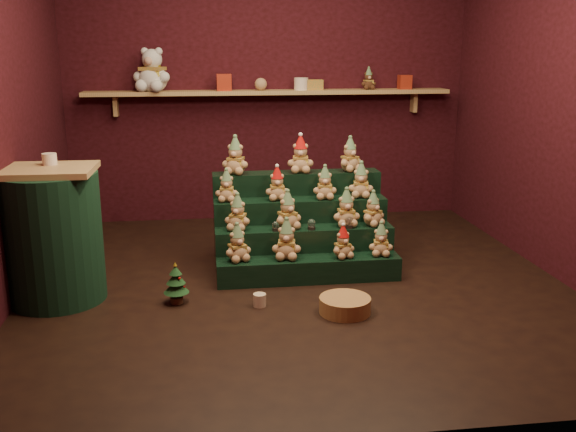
{
  "coord_description": "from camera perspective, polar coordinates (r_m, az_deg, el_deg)",
  "views": [
    {
      "loc": [
        -0.68,
        -4.51,
        1.73
      ],
      "look_at": [
        -0.04,
        0.25,
        0.46
      ],
      "focal_mm": 40.0,
      "sensor_mm": 36.0,
      "label": 1
    }
  ],
  "objects": [
    {
      "name": "riser_tier_front",
      "position": [
        4.91,
        1.86,
        -4.77
      ],
      "size": [
        1.4,
        0.22,
        0.18
      ],
      "primitive_type": "cube",
      "color": "black",
      "rests_on": "ground"
    },
    {
      "name": "riser_tier_midfront",
      "position": [
        5.08,
        1.46,
        -3.0
      ],
      "size": [
        1.4,
        0.22,
        0.36
      ],
      "primitive_type": "cube",
      "color": "black",
      "rests_on": "ground"
    },
    {
      "name": "teddy_8",
      "position": [
        5.12,
        -5.48,
        2.7
      ],
      "size": [
        0.2,
        0.18,
        0.25
      ],
      "primitive_type": null,
      "rotation": [
        0.0,
        0.0,
        -0.1
      ],
      "color": "tan",
      "rests_on": "riser_tier_midback"
    },
    {
      "name": "teddy_7",
      "position": [
        5.11,
        7.56,
        0.65
      ],
      "size": [
        0.26,
        0.25,
        0.27
      ],
      "primitive_type": null,
      "rotation": [
        0.0,
        0.0,
        0.54
      ],
      "color": "tan",
      "rests_on": "riser_tier_midfront"
    },
    {
      "name": "teddy_6",
      "position": [
        5.06,
        5.21,
        0.75
      ],
      "size": [
        0.22,
        0.2,
        0.3
      ],
      "primitive_type": null,
      "rotation": [
        0.0,
        0.0,
        0.03
      ],
      "color": "tan",
      "rests_on": "riser_tier_midfront"
    },
    {
      "name": "gift_tin_red_a",
      "position": [
        6.38,
        -5.71,
        11.74
      ],
      "size": [
        0.14,
        0.14,
        0.16
      ],
      "primitive_type": "cube",
      "color": "#B3311B",
      "rests_on": "back_shelf"
    },
    {
      "name": "teddy_4",
      "position": [
        4.95,
        -4.49,
        0.34
      ],
      "size": [
        0.25,
        0.24,
        0.28
      ],
      "primitive_type": null,
      "rotation": [
        0.0,
        0.0,
        -0.35
      ],
      "color": "tan",
      "rests_on": "riser_tier_midfront"
    },
    {
      "name": "gift_tin_cream",
      "position": [
        6.45,
        1.17,
        11.66
      ],
      "size": [
        0.14,
        0.14,
        0.12
      ],
      "primitive_type": "cylinder",
      "color": "beige",
      "rests_on": "back_shelf"
    },
    {
      "name": "teddy_12",
      "position": [
        5.28,
        -4.69,
        5.38
      ],
      "size": [
        0.27,
        0.26,
        0.31
      ],
      "primitive_type": null,
      "rotation": [
        0.0,
        0.0,
        -0.34
      ],
      "color": "tan",
      "rests_on": "riser_tier_back"
    },
    {
      "name": "riser_tier_midback",
      "position": [
        5.26,
        1.08,
        -1.34
      ],
      "size": [
        1.4,
        0.22,
        0.54
      ],
      "primitive_type": "cube",
      "color": "black",
      "rests_on": "ground"
    },
    {
      "name": "brown_bear",
      "position": [
        6.58,
        7.17,
        12.02
      ],
      "size": [
        0.16,
        0.15,
        0.21
      ],
      "primitive_type": null,
      "rotation": [
        0.0,
        0.0,
        0.06
      ],
      "color": "#462617",
      "rests_on": "back_shelf"
    },
    {
      "name": "snow_globe_c",
      "position": [
        5.03,
        5.45,
        -0.56
      ],
      "size": [
        0.07,
        0.07,
        0.09
      ],
      "color": "black",
      "rests_on": "riser_tier_midfront"
    },
    {
      "name": "scarf_gift_box",
      "position": [
        6.47,
        2.38,
        11.58
      ],
      "size": [
        0.16,
        0.1,
        0.1
      ],
      "primitive_type": "cube",
      "color": "orange",
      "rests_on": "back_shelf"
    },
    {
      "name": "side_table",
      "position": [
        4.72,
        -20.13,
        -1.65
      ],
      "size": [
        0.66,
        0.66,
        0.95
      ],
      "rotation": [
        0.0,
        0.0,
        -0.02
      ],
      "color": "tan",
      "rests_on": "ground"
    },
    {
      "name": "teddy_1",
      "position": [
        4.82,
        -0.13,
        -2.06
      ],
      "size": [
        0.25,
        0.23,
        0.31
      ],
      "primitive_type": null,
      "rotation": [
        0.0,
        0.0,
        -0.17
      ],
      "color": "tan",
      "rests_on": "riser_tier_front"
    },
    {
      "name": "gift_tin_red_b",
      "position": [
        6.69,
        10.33,
        11.63
      ],
      "size": [
        0.12,
        0.12,
        0.14
      ],
      "primitive_type": "cube",
      "color": "#B3311B",
      "rests_on": "back_shelf"
    },
    {
      "name": "teddy_0",
      "position": [
        4.8,
        -4.53,
        -2.37
      ],
      "size": [
        0.25,
        0.24,
        0.28
      ],
      "primitive_type": null,
      "rotation": [
        0.0,
        0.0,
        0.38
      ],
      "color": "tan",
      "rests_on": "riser_tier_front"
    },
    {
      "name": "wicker_basket",
      "position": [
        4.36,
        5.08,
        -7.9
      ],
      "size": [
        0.45,
        0.45,
        0.11
      ],
      "primitive_type": "cylinder",
      "rotation": [
        0.0,
        0.0,
        -0.36
      ],
      "color": "#A27841",
      "rests_on": "ground"
    },
    {
      "name": "white_bear",
      "position": [
        6.37,
        -11.98,
        13.08
      ],
      "size": [
        0.46,
        0.43,
        0.51
      ],
      "primitive_type": null,
      "rotation": [
        0.0,
        0.0,
        -0.35
      ],
      "color": "silver",
      "rests_on": "back_shelf"
    },
    {
      "name": "shelf_plush_ball",
      "position": [
        6.4,
        -2.44,
        11.63
      ],
      "size": [
        0.12,
        0.12,
        0.12
      ],
      "primitive_type": "sphere",
      "color": "tan",
      "rests_on": "back_shelf"
    },
    {
      "name": "teddy_11",
      "position": [
        5.27,
        6.51,
        3.19
      ],
      "size": [
        0.24,
        0.22,
        0.28
      ],
      "primitive_type": null,
      "rotation": [
        0.0,
        0.0,
        -0.22
      ],
      "color": "tan",
      "rests_on": "riser_tier_midback"
    },
    {
      "name": "teddy_9",
      "position": [
        5.14,
        -0.97,
        2.89
      ],
      "size": [
        0.19,
        0.17,
        0.27
      ],
      "primitive_type": null,
      "rotation": [
        0.0,
        0.0,
        -0.02
      ],
      "color": "tan",
      "rests_on": "riser_tier_midback"
    },
    {
      "name": "snow_globe_a",
      "position": [
        4.93,
        -1.11,
        -0.9
      ],
      "size": [
        0.06,
        0.06,
        0.08
      ],
      "color": "black",
      "rests_on": "riser_tier_midfront"
    },
    {
      "name": "teddy_5",
      "position": [
        4.96,
        -0.04,
        0.53
      ],
      "size": [
        0.27,
        0.26,
        0.3
      ],
      "primitive_type": null,
      "rotation": [
        0.0,
        0.0,
        0.41
      ],
      "color": "tan",
      "rests_on": "riser_tier_midfront"
    },
    {
      "name": "snow_globe_b",
      "position": [
        4.97,
        2.1,
        -0.74
      ],
      "size": [
        0.06,
        0.06,
        0.08
      ],
      "color": "black",
      "rests_on": "riser_tier_midfront"
    },
    {
      "name": "ground",
      "position": [
        4.88,
        0.85,
        -5.99
      ],
      "size": [
        4.0,
        4.0,
        0.0
      ],
      "primitive_type": "plane",
      "color": "black",
      "rests_on": "ground"
    },
    {
      "name": "teddy_3",
      "position": [
        4.96,
        8.27,
        -2.05
      ],
      "size": [
        0.21,
        0.2,
        0.26
      ],
      "primitive_type": null,
      "rotation": [
        0.0,
        0.0,
        -0.21
      ],
      "color": "tan",
      "rests_on": "riser_tier_front"
    },
    {
      "name": "mini_christmas_tree",
      "position": [
        4.54,
        -9.93,
        -5.91
      ],
      "size": [
        0.18,
        0.18,
        0.3
      ],
      "rotation": [
        0.0,
        0.0,
        -0.33
      ],
      "color": "#432818",
      "rests_on": "ground"
    },
    {
      "name": "back_shelf",
      "position": [
        6.44,
        -1.62,
        10.89
      ],
      "size": [
        3.6,
        0.26,
        0.24
      ],
      "color": "tan",
      "rests_on": "ground"
    },
    {
      "name": "teddy_10",
      "position": [
        5.19,
        3.29,
        2.99
      ],
      "size": [
        0.21,
        0.19,
        0.27
      ],
      "primitive_type": null,
      "rotation": [
        0.0,
        0.0,
        -0.1
      ],
      "color": "tan",
      "rests_on": "riser_tier_midback"
    },
    {
      "name": "mug_left",
      "position": [
        4.46,
        -2.54,
        -7.47
      ],
      "size": [
        0.09,
        0.09,
        0.09
      ],
      "primitive_type": "cylinder",
      "color": "beige",
      "rests_on": "ground"
    },
    {
      "name": "riser_tier_back",
      "position": [
        5.45,
        0.74,
        0.21
      ],
      "size": [
        1.4,
        0.22,
        0.72
      ],
      "primitive_type": "cube",
      "color": "black",
      "rests_on": "ground"
    },
    {
      "name": "back_wall",
      "position": [
        6.61,
        -1.79,
        11.91
      ],
      "size": [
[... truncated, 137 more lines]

